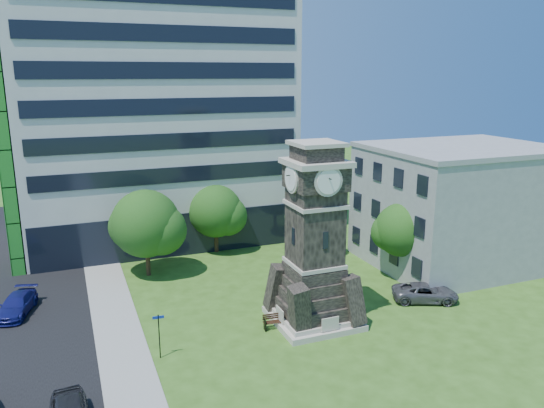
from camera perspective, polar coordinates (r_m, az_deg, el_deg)
name	(u,v)px	position (r m, az deg, el deg)	size (l,w,h in m)	color
ground	(284,342)	(34.26, 1.28, -14.66)	(160.00, 160.00, 0.00)	#305317
sidewalk	(119,333)	(36.62, -16.18, -13.21)	(3.00, 70.00, 0.06)	gray
clock_tower	(314,247)	(34.97, 4.59, -4.65)	(5.40, 5.40, 12.22)	#BFB5A6
office_tall	(152,96)	(54.26, -12.79, 11.28)	(26.20, 15.11, 28.60)	silver
office_low	(459,205)	(49.07, 19.46, -0.07)	(15.20, 12.20, 10.40)	#9A9DA0
car_street_north	(17,305)	(41.62, -25.78, -9.75)	(1.87, 4.60, 1.33)	navy
car_east_lot	(425,293)	(41.15, 16.16, -9.13)	(2.20, 4.77, 1.33)	#535358
park_bench	(278,320)	(35.79, 0.60, -12.39)	(1.94, 0.52, 1.00)	black
street_sign	(159,331)	(32.50, -12.06, -13.22)	(0.66, 0.07, 2.77)	black
tree_nw	(147,226)	(44.43, -13.32, -2.27)	(6.14, 5.58, 7.26)	#332114
tree_nc	(216,213)	(49.42, -6.02, -0.93)	(5.42, 4.93, 6.43)	#332114
tree_ne	(312,217)	(48.18, 4.27, -1.36)	(4.74, 4.30, 6.04)	#332114
tree_east	(402,232)	(43.69, 13.84, -2.91)	(4.76, 4.32, 6.38)	#332114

